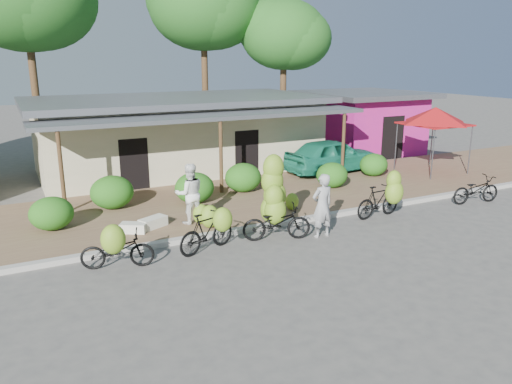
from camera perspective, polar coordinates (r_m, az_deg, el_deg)
ground at (r=13.88m, az=6.11°, el=-6.42°), size 100.00×100.00×0.00m
sidewalk at (r=18.02m, az=-2.56°, el=-1.03°), size 60.00×6.00×0.12m
curb at (r=15.46m, az=2.07°, el=-3.75°), size 60.00×0.25×0.15m
shop_main at (r=23.08m, az=-8.78°, el=6.64°), size 13.00×8.50×3.35m
shop_pink at (r=28.21m, az=12.03°, el=7.93°), size 6.00×6.00×3.25m
tree_center_right at (r=29.43m, az=-6.53°, el=20.53°), size 6.01×5.96×10.15m
tree_near_right at (r=29.22m, az=2.75°, el=17.72°), size 4.96×4.83×8.22m
hedge_0 at (r=15.94m, az=-22.34°, el=-2.28°), size 1.28×1.15×1.00m
hedge_1 at (r=17.47m, az=-16.14°, el=-0.02°), size 1.44×1.30×1.13m
hedge_2 at (r=17.57m, az=-7.04°, el=0.48°), size 1.39×1.25×1.08m
hedge_3 at (r=18.91m, az=-1.48°, el=1.67°), size 1.40×1.26×1.09m
hedge_4 at (r=19.75m, az=8.68°, el=1.93°), size 1.27×1.14×0.99m
hedge_5 at (r=22.05m, az=13.29°, el=3.05°), size 1.24×1.11×0.96m
red_canopy at (r=23.28m, az=19.80°, el=8.21°), size 3.50×3.50×2.86m
bike_far_left at (r=12.77m, az=-15.64°, el=-6.21°), size 1.90×1.43×1.36m
bike_left at (r=13.41m, az=-5.43°, el=-4.38°), size 1.91×1.38×1.38m
bike_center at (r=14.38m, az=2.17°, el=-1.67°), size 2.08×1.46×2.40m
bike_right at (r=16.57m, az=14.24°, el=-0.66°), size 1.83×1.23×1.69m
bike_far_right at (r=19.48m, az=23.83°, el=0.24°), size 1.98×0.96×1.00m
loose_banana_a at (r=15.39m, az=-6.32°, el=-2.51°), size 0.50×0.43×0.63m
loose_banana_b at (r=15.01m, az=-5.31°, el=-2.80°), size 0.56×0.48×0.70m
loose_banana_c at (r=16.71m, az=4.14°, el=-1.10°), size 0.47×0.40×0.59m
sack_near at (r=15.36m, az=-11.69°, el=-3.42°), size 0.94×0.73×0.30m
sack_far at (r=15.05m, az=-13.83°, el=-3.99°), size 0.84×0.71×0.28m
vendor at (r=14.50m, az=7.58°, el=-1.56°), size 0.71×0.49×1.89m
bystander at (r=15.34m, az=-7.59°, el=-0.19°), size 0.98×0.80×1.87m
teal_van at (r=22.31m, az=8.66°, el=4.15°), size 4.61×2.24×1.52m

